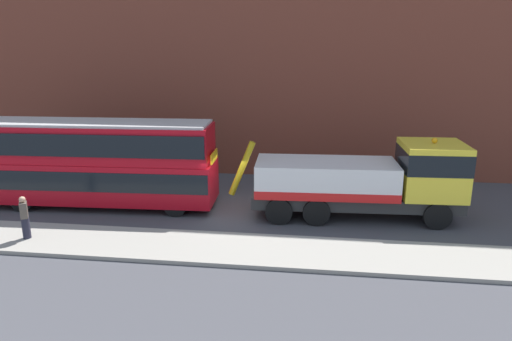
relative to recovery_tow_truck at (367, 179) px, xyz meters
name	(u,v)px	position (x,y,z in m)	size (l,w,h in m)	color
ground_plane	(234,211)	(-5.92, 0.01, -1.76)	(120.00, 120.00, 0.00)	#424247
near_kerb	(215,248)	(-5.92, -4.19, -1.68)	(60.00, 2.80, 0.15)	gray
building_facade	(253,32)	(-5.92, 6.88, 6.31)	(60.00, 1.50, 16.00)	brown
recovery_tow_truck	(367,179)	(0.00, 0.00, 0.00)	(10.19, 3.00, 3.67)	#2D2D2D
double_decker_bus	(97,160)	(-12.35, -0.02, 0.47)	(11.12, 3.00, 4.06)	#B70C19
pedestrian_onlooker	(25,218)	(-13.37, -4.38, -0.77)	(0.43, 0.48, 1.71)	#232333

